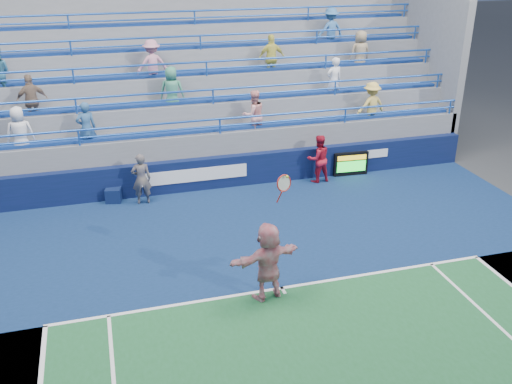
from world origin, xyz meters
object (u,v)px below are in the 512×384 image
object	(u,v)px
serve_speed_board	(351,164)
ball_girl	(318,159)
tennis_player	(268,261)
judge_chair	(114,194)
line_judge	(141,179)

from	to	relation	value
serve_speed_board	ball_girl	world-z (taller)	ball_girl
serve_speed_board	tennis_player	distance (m)	8.24
judge_chair	ball_girl	distance (m)	6.97
judge_chair	line_judge	size ratio (longest dim) A/B	0.50
tennis_player	ball_girl	distance (m)	7.30
judge_chair	tennis_player	xyz separation A→B (m)	(3.22, -6.50, 0.70)
serve_speed_board	ball_girl	size ratio (longest dim) A/B	0.75
ball_girl	line_judge	bearing A→B (deg)	-3.60
tennis_player	ball_girl	size ratio (longest dim) A/B	1.82
line_judge	ball_girl	world-z (taller)	ball_girl
ball_girl	serve_speed_board	bearing A→B (deg)	-176.66
serve_speed_board	judge_chair	xyz separation A→B (m)	(-8.28, 0.02, -0.17)
serve_speed_board	tennis_player	xyz separation A→B (m)	(-5.06, -6.48, 0.53)
judge_chair	line_judge	xyz separation A→B (m)	(0.89, -0.39, 0.57)
serve_speed_board	line_judge	size ratio (longest dim) A/B	0.75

